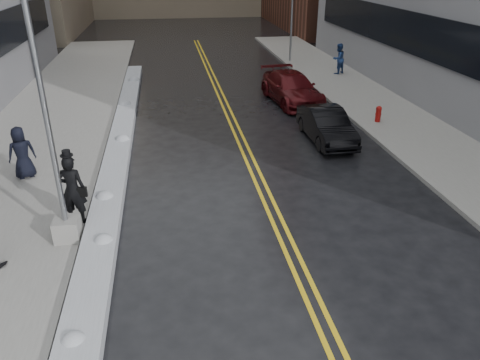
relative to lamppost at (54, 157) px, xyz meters
name	(u,v)px	position (x,y,z in m)	size (l,w,h in m)	color
ground	(198,277)	(3.30, -2.00, -2.53)	(160.00, 160.00, 0.00)	black
sidewalk_west	(41,141)	(-2.45, 8.00, -2.46)	(5.50, 50.00, 0.15)	gray
sidewalk_east	(398,122)	(13.30, 8.00, -2.46)	(4.00, 50.00, 0.15)	gray
lane_line_left	(234,132)	(5.65, 8.00, -2.53)	(0.12, 50.00, 0.01)	gold
lane_line_right	(241,132)	(5.95, 8.00, -2.53)	(0.12, 50.00, 0.01)	gold
snow_ridge	(118,152)	(0.85, 6.00, -2.36)	(0.90, 30.00, 0.34)	#B8BAC1
lamppost	(54,157)	(0.00, 0.00, 0.00)	(0.65, 0.65, 7.62)	gray
fire_hydrant	(378,113)	(12.30, 8.00, -1.98)	(0.26, 0.26, 0.73)	maroon
traffic_signal	(292,13)	(11.80, 22.00, 0.87)	(0.16, 0.20, 6.00)	gray
pedestrian_fedora	(72,190)	(0.10, 0.90, -1.37)	(0.74, 0.49, 2.03)	black
pedestrian_c	(22,153)	(-2.08, 4.26, -1.49)	(0.88, 0.57, 1.80)	black
pedestrian_east	(338,59)	(13.77, 17.53, -1.44)	(0.92, 0.71, 1.89)	navy
car_black	(326,125)	(9.29, 6.40, -1.86)	(1.43, 4.11, 1.36)	black
car_maroon	(292,88)	(9.31, 12.12, -1.77)	(2.14, 5.25, 1.53)	#470B0E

